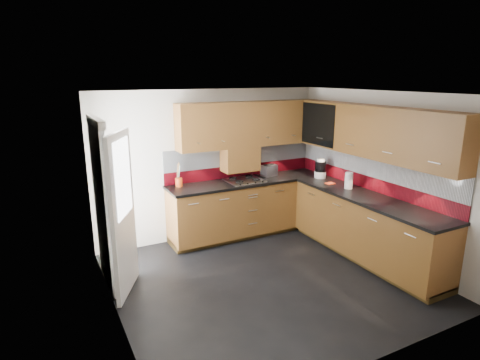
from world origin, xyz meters
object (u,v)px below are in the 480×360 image
toaster (269,170)px  food_processor (320,169)px  gas_hob (245,180)px  utensil_pot (179,181)px

toaster → food_processor: 0.86m
toaster → food_processor: food_processor is taller
gas_hob → utensil_pot: size_ratio=1.53×
gas_hob → toaster: bearing=13.1°
utensil_pot → toaster: utensil_pot is taller
toaster → food_processor: size_ratio=0.91×
gas_hob → food_processor: food_processor is taller
toaster → utensil_pot: bearing=177.8°
food_processor → toaster: bearing=143.2°
utensil_pot → toaster: 1.59m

